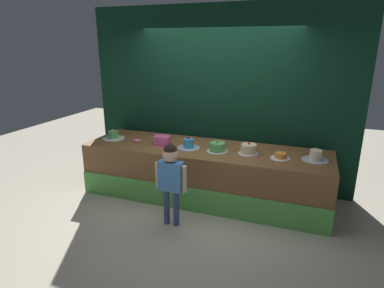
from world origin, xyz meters
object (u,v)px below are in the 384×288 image
cake_right (280,156)px  cake_left (189,144)px  donut (137,141)px  cake_far_left (114,136)px  child_figure (171,174)px  cake_far_right (316,156)px  cake_center_left (217,147)px  pink_box (162,140)px  cake_center_right (249,149)px

cake_right → cake_left: bearing=-180.0°
donut → cake_far_left: 0.44m
child_figure → cake_far_right: (1.68, 0.92, 0.13)m
cake_center_left → cake_far_right: size_ratio=0.90×
cake_far_left → cake_far_right: bearing=0.9°
pink_box → cake_center_right: bearing=1.3°
donut → cake_far_right: cake_far_right is taller
cake_left → cake_center_right: (0.88, 0.05, 0.01)m
pink_box → cake_right: 1.76m
cake_far_left → cake_center_right: bearing=0.1°
donut → cake_center_left: 1.32m
child_figure → cake_left: bearing=95.3°
pink_box → donut: pink_box is taller
child_figure → cake_right: size_ratio=4.20×
pink_box → cake_center_left: 0.88m
child_figure → cake_center_right: child_figure is taller
child_figure → cake_right: bearing=33.8°
cake_center_left → cake_right: bearing=0.0°
cake_center_left → cake_far_right: cake_far_right is taller
cake_right → cake_far_right: size_ratio=0.76×
child_figure → donut: child_figure is taller
donut → cake_center_right: bearing=0.5°
donut → cake_center_right: (1.76, 0.01, 0.05)m
cake_right → cake_far_right: cake_far_right is taller
cake_center_left → cake_right: cake_center_left is taller
cake_center_left → cake_far_right: (1.32, 0.09, -0.00)m
donut → cake_right: cake_right is taller
cake_far_left → cake_left: same height
pink_box → cake_center_left: size_ratio=0.75×
pink_box → cake_far_left: cake_far_left is taller
donut → cake_center_left: cake_center_left is taller
cake_far_left → cake_center_right: (2.20, 0.01, 0.02)m
cake_left → cake_center_left: size_ratio=1.08×
cake_left → cake_center_left: cake_left is taller
cake_far_left → cake_left: bearing=-1.9°
cake_far_left → cake_right: bearing=-0.9°
cake_center_left → cake_center_right: 0.44m
cake_center_right → cake_far_left: bearing=-179.9°
child_figure → donut: size_ratio=8.82×
cake_right → child_figure: bearing=-146.2°
donut → cake_right: 2.20m
cake_right → cake_far_right: bearing=11.4°
donut → cake_far_left: size_ratio=0.36×
cake_far_left → cake_center_left: size_ratio=1.14×
pink_box → cake_center_left: bearing=-1.2°
cake_center_right → cake_right: size_ratio=1.09×
child_figure → cake_left: 0.85m
cake_center_left → cake_far_left: bearing=178.6°
cake_left → cake_far_right: cake_far_right is taller
child_figure → cake_center_left: size_ratio=3.56×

